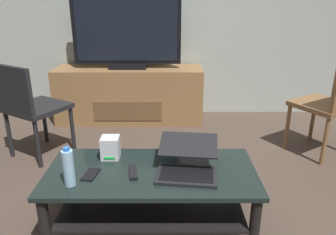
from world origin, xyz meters
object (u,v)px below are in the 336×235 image
at_px(dining_chair, 334,101).
at_px(water_bottle_near, 70,167).
at_px(television, 128,34).
at_px(cell_phone, 92,174).
at_px(router_box, 112,147).
at_px(side_chair, 32,105).
at_px(media_cabinet, 131,94).
at_px(tv_remote, 135,172).
at_px(coffee_table, 153,187).
at_px(laptop, 189,162).

xyz_separation_m(dining_chair, water_bottle_near, (-1.95, -1.12, -0.03)).
relative_size(television, cell_phone, 8.17).
bearing_deg(router_box, television, 92.28).
relative_size(dining_chair, cell_phone, 6.54).
bearing_deg(side_chair, television, 50.74).
distance_m(television, water_bottle_near, 2.05).
height_order(dining_chair, router_box, dining_chair).
bearing_deg(television, router_box, -87.72).
relative_size(media_cabinet, cell_phone, 11.56).
bearing_deg(television, side_chair, -129.26).
height_order(side_chair, router_box, side_chair).
height_order(router_box, cell_phone, router_box).
bearing_deg(side_chair, tv_remote, -44.80).
relative_size(router_box, tv_remote, 0.89).
bearing_deg(coffee_table, tv_remote, -158.51).
xyz_separation_m(dining_chair, laptop, (-1.30, -0.97, -0.07)).
bearing_deg(media_cabinet, cell_phone, -90.49).
xyz_separation_m(water_bottle_near, tv_remote, (0.34, 0.12, -0.10)).
bearing_deg(laptop, side_chair, 144.09).
relative_size(coffee_table, laptop, 3.00).
relative_size(television, side_chair, 1.36).
relative_size(television, router_box, 8.04).
relative_size(side_chair, cell_phone, 6.02).
xyz_separation_m(router_box, cell_phone, (-0.08, -0.22, -0.07)).
xyz_separation_m(side_chair, cell_phone, (0.72, -0.98, -0.10)).
xyz_separation_m(side_chair, water_bottle_near, (0.63, -1.08, 0.00)).
xyz_separation_m(side_chair, laptop, (1.29, -0.93, -0.04)).
bearing_deg(cell_phone, tv_remote, 13.87).
xyz_separation_m(coffee_table, television, (-0.33, 1.83, 0.71)).
bearing_deg(side_chair, router_box, -43.21).
distance_m(laptop, water_bottle_near, 0.67).
bearing_deg(television, water_bottle_near, -93.08).
height_order(water_bottle_near, tv_remote, water_bottle_near).
bearing_deg(side_chair, laptop, -35.91).
relative_size(side_chair, tv_remote, 5.27).
distance_m(side_chair, cell_phone, 1.22).
height_order(television, tv_remote, television).
xyz_separation_m(dining_chair, router_box, (-1.78, -0.80, -0.06)).
bearing_deg(router_box, tv_remote, -51.49).
distance_m(dining_chair, cell_phone, 2.13).
xyz_separation_m(dining_chair, tv_remote, (-1.62, -1.00, -0.12)).
bearing_deg(media_cabinet, tv_remote, -83.07).
bearing_deg(coffee_table, side_chair, 139.35).
distance_m(laptop, router_box, 0.51).
bearing_deg(router_box, coffee_table, -31.61).
bearing_deg(dining_chair, television, 154.83).
bearing_deg(cell_phone, router_box, 79.62).
distance_m(laptop, cell_phone, 0.57).
xyz_separation_m(coffee_table, side_chair, (-1.08, 0.92, 0.22)).
relative_size(water_bottle_near, cell_phone, 1.64).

